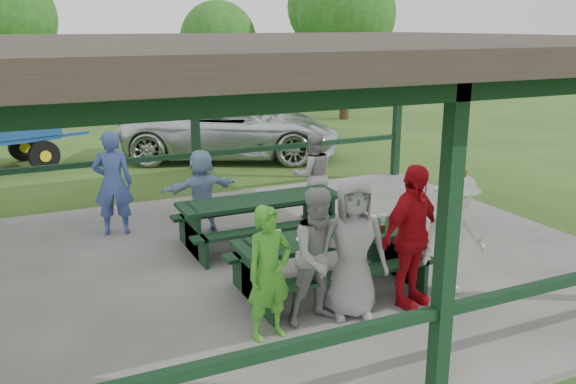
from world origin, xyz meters
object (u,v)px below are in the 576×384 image
picnic_table_near (329,255)px  picnic_table_far (261,215)px  contestant_green (269,273)px  contestant_white_fedora (454,235)px  contestant_red (411,236)px  pickup_truck (232,128)px  contestant_grey_left (321,256)px  spectator_lblue (202,191)px  spectator_grey (313,175)px  spectator_blue (113,183)px  contestant_grey_mid (352,248)px

picnic_table_near → picnic_table_far: (-0.13, 2.00, 0.00)m
contestant_green → contestant_white_fedora: bearing=-7.6°
contestant_red → pickup_truck: contestant_red is taller
picnic_table_near → contestant_grey_left: size_ratio=1.53×
pickup_truck → spectator_lblue: bearing=-179.5°
spectator_lblue → pickup_truck: pickup_truck is taller
contestant_white_fedora → spectator_lblue: bearing=117.2°
contestant_red → spectator_grey: (0.56, 3.71, -0.11)m
picnic_table_far → contestant_grey_left: size_ratio=1.59×
spectator_lblue → spectator_blue: spectator_blue is taller
picnic_table_far → spectator_lblue: (-0.67, 0.97, 0.24)m
picnic_table_far → pickup_truck: bearing=73.5°
spectator_blue → contestant_white_fedora: bearing=144.2°
contestant_green → contestant_grey_left: 0.70m
contestant_grey_mid → picnic_table_far: bearing=107.5°
picnic_table_near → contestant_white_fedora: bearing=-29.6°
contestant_grey_mid → spectator_blue: (-2.05, 4.25, 0.02)m
contestant_white_fedora → spectator_grey: (-0.14, 3.67, -0.02)m
contestant_green → spectator_grey: 4.47m
contestant_grey_mid → contestant_white_fedora: (1.50, -0.02, -0.05)m
spectator_grey → pickup_truck: size_ratio=0.27×
picnic_table_near → spectator_blue: spectator_blue is taller
contestant_green → contestant_grey_mid: (1.11, 0.08, 0.09)m
picnic_table_far → spectator_grey: 1.67m
spectator_blue → pickup_truck: spectator_blue is taller
spectator_grey → contestant_grey_mid: bearing=79.8°
picnic_table_near → pickup_truck: 9.03m
contestant_green → contestant_red: size_ratio=0.85×
spectator_lblue → picnic_table_near: bearing=99.3°
contestant_white_fedora → spectator_grey: contestant_white_fedora is taller
picnic_table_far → contestant_green: size_ratio=1.70×
contestant_grey_mid → picnic_table_near: bearing=98.7°
contestant_grey_left → spectator_blue: size_ratio=0.93×
contestant_grey_left → spectator_blue: (-1.63, 4.24, 0.06)m
picnic_table_far → contestant_grey_left: 2.81m
contestant_white_fedora → pickup_truck: contestant_white_fedora is taller
contestant_green → contestant_grey_left: size_ratio=0.94×
picnic_table_near → contestant_white_fedora: size_ratio=1.51×
spectator_lblue → spectator_grey: size_ratio=0.90×
contestant_white_fedora → pickup_truck: (0.49, 9.61, -0.10)m
contestant_grey_left → spectator_grey: contestant_grey_left is taller
contestant_grey_left → contestant_red: (1.22, -0.08, 0.08)m
contestant_grey_left → contestant_white_fedora: (1.92, -0.03, -0.01)m
contestant_grey_left → spectator_blue: 4.54m
contestant_white_fedora → contestant_grey_mid: bearing=176.2°
contestant_red → contestant_white_fedora: 0.71m
contestant_white_fedora → contestant_red: bearing=-179.4°
picnic_table_far → spectator_lblue: bearing=124.8°
picnic_table_near → picnic_table_far: size_ratio=0.96×
picnic_table_far → pickup_truck: pickup_truck is taller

